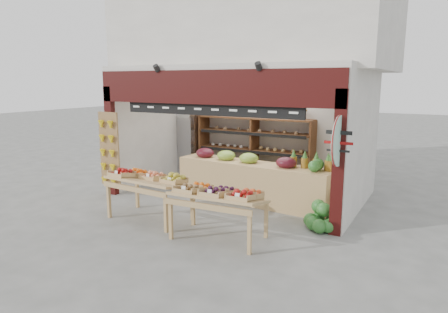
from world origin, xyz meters
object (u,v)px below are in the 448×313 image
Objects in this scene: refrigerator at (191,143)px; display_table_left at (147,179)px; back_shelving at (254,138)px; mid_counter at (252,181)px; watermelon_pile at (322,219)px; cardboard_stack at (215,176)px; display_table_right at (219,195)px.

display_table_left is (1.49, -3.81, -0.12)m from refrigerator.
back_shelving reaches higher than refrigerator.
mid_counter reaches higher than display_table_left.
watermelon_pile is (3.33, 1.07, -0.61)m from display_table_left.
display_table_left is (-1.43, -1.98, 0.29)m from mid_counter.
cardboard_stack is 1.71m from mid_counter.
back_shelving is 4.06m from watermelon_pile.
display_table_left reaches higher than cardboard_stack.
refrigerator is 1.08× the size of display_table_left.
mid_counter is 2.22× the size of display_table_left.
refrigerator reaches higher than cardboard_stack.
mid_counter is at bearing 54.24° from display_table_left.
refrigerator is at bearing 111.35° from display_table_left.
display_table_right is 2.35× the size of watermelon_pile.
back_shelving is 4.38m from display_table_right.
display_table_right is (0.42, -2.27, 0.30)m from mid_counter.
back_shelving reaches higher than display_table_right.
cardboard_stack is 3.67m from display_table_right.
cardboard_stack reaches higher than watermelon_pile.
mid_counter reaches higher than cardboard_stack.
refrigerator is at bearing 129.15° from display_table_right.
refrigerator is 1.87m from cardboard_stack.
refrigerator is 4.09m from display_table_left.
back_shelving is 3.96m from display_table_left.
cardboard_stack is 3.80m from watermelon_pile.
refrigerator is 5.28m from display_table_right.
back_shelving is 3.32× the size of cardboard_stack.
mid_counter is at bearing 154.38° from watermelon_pile.
mid_counter is 5.28× the size of watermelon_pile.
display_table_right is at bearing -73.23° from back_shelving.
refrigerator is 3.47m from mid_counter.
display_table_left is 1.87m from display_table_right.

